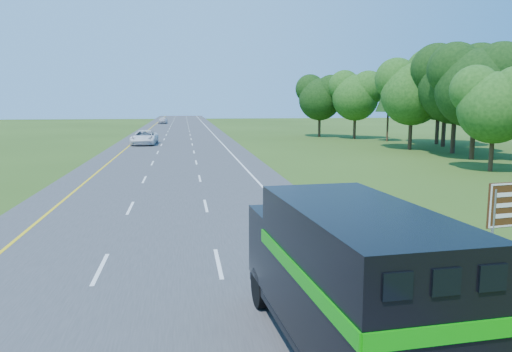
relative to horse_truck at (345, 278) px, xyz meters
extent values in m
cube|color=#38383A|center=(-3.85, 45.45, -1.76)|extent=(15.00, 260.00, 0.04)
cube|color=yellow|center=(-9.35, 45.45, -1.73)|extent=(0.15, 260.00, 0.01)
cube|color=white|center=(1.65, 45.45, -1.73)|extent=(0.15, 260.00, 0.01)
cylinder|color=black|center=(-1.19, 2.88, -1.24)|extent=(0.40, 1.03, 1.00)
cylinder|color=black|center=(0.72, 3.03, -1.24)|extent=(0.40, 1.03, 1.00)
cube|color=black|center=(0.00, 0.05, -1.13)|extent=(2.76, 7.45, 0.26)
cube|color=black|center=(-0.23, 2.87, -0.13)|extent=(2.36, 1.81, 1.73)
cube|color=black|center=(-0.29, 3.70, 0.32)|extent=(2.01, 0.21, 0.55)
cube|color=black|center=(0.05, -0.59, 0.26)|extent=(2.69, 5.45, 2.51)
cube|color=#089308|center=(0.26, -3.24, 0.38)|extent=(2.28, 0.22, 0.27)
cube|color=#089308|center=(-1.11, -0.68, 0.38)|extent=(0.45, 5.28, 0.27)
cube|color=#089308|center=(1.20, -0.50, 0.38)|extent=(0.45, 5.28, 0.27)
cube|color=black|center=(-0.43, -3.30, 1.10)|extent=(0.41, 0.07, 0.36)
cube|color=black|center=(0.26, -3.24, 1.10)|extent=(0.41, 0.07, 0.36)
cube|color=black|center=(0.94, -3.19, 1.10)|extent=(0.41, 0.07, 0.36)
imported|color=white|center=(-7.70, 52.21, -0.89)|extent=(3.10, 6.25, 1.70)
imported|color=silver|center=(-7.77, 110.37, -0.96)|extent=(2.19, 4.70, 1.56)
cylinder|color=gray|center=(5.81, 4.03, -0.44)|extent=(0.09, 0.09, 2.68)
cube|color=#EF450C|center=(4.52, 1.85, -1.22)|extent=(0.08, 0.04, 1.12)
cube|color=white|center=(4.52, 1.85, -0.91)|extent=(0.09, 0.05, 0.12)
camera|label=1|loc=(-3.04, -8.94, 3.39)|focal=35.00mm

